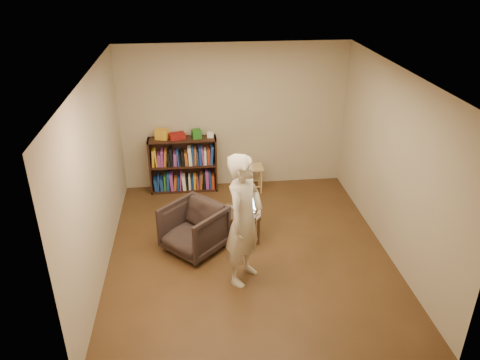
{
  "coord_description": "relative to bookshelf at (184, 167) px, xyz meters",
  "views": [
    {
      "loc": [
        -0.72,
        -5.61,
        3.97
      ],
      "look_at": [
        -0.09,
        0.35,
        1.0
      ],
      "focal_mm": 35.0,
      "sensor_mm": 36.0,
      "label": 1
    }
  ],
  "objects": [
    {
      "name": "wall_right",
      "position": [
        2.93,
        -2.09,
        0.86
      ],
      "size": [
        0.0,
        4.5,
        4.5
      ],
      "primitive_type": "plane",
      "rotation": [
        1.57,
        0.0,
        -1.57
      ],
      "color": "tan",
      "rests_on": "floor"
    },
    {
      "name": "wall_left",
      "position": [
        -1.07,
        -2.09,
        0.86
      ],
      "size": [
        0.0,
        4.5,
        4.5
      ],
      "primitive_type": "plane",
      "rotation": [
        1.57,
        0.0,
        1.57
      ],
      "color": "tan",
      "rests_on": "floor"
    },
    {
      "name": "laptop",
      "position": [
        0.94,
        -1.69,
        0.1
      ],
      "size": [
        0.41,
        0.45,
        0.27
      ],
      "rotation": [
        0.0,
        0.0,
        -1.16
      ],
      "color": "#ABABB0",
      "rests_on": "side_table"
    },
    {
      "name": "box_green",
      "position": [
        0.26,
        -0.01,
        0.64
      ],
      "size": [
        0.18,
        0.18,
        0.15
      ],
      "primitive_type": "cube",
      "rotation": [
        0.0,
        0.0,
        0.24
      ],
      "color": "#256D1D",
      "rests_on": "bookshelf"
    },
    {
      "name": "wall_back",
      "position": [
        0.93,
        0.16,
        0.86
      ],
      "size": [
        4.0,
        0.0,
        4.0
      ],
      "primitive_type": "plane",
      "rotation": [
        1.57,
        0.0,
        0.0
      ],
      "color": "tan",
      "rests_on": "floor"
    },
    {
      "name": "box_white",
      "position": [
        0.5,
        0.01,
        0.6
      ],
      "size": [
        0.12,
        0.12,
        0.09
      ],
      "primitive_type": "cube",
      "rotation": [
        0.0,
        0.0,
        -0.14
      ],
      "color": "white",
      "rests_on": "bookshelf"
    },
    {
      "name": "person",
      "position": [
        0.8,
        -2.68,
        0.46
      ],
      "size": [
        0.73,
        0.79,
        1.8
      ],
      "primitive_type": "imported",
      "rotation": [
        0.0,
        0.0,
        0.97
      ],
      "color": "beige",
      "rests_on": "floor"
    },
    {
      "name": "red_cloth",
      "position": [
        -0.08,
        0.0,
        0.61
      ],
      "size": [
        0.31,
        0.26,
        0.09
      ],
      "primitive_type": "cube",
      "rotation": [
        0.0,
        0.0,
        0.25
      ],
      "color": "maroon",
      "rests_on": "bookshelf"
    },
    {
      "name": "stool",
      "position": [
        1.24,
        -0.18,
        -0.05
      ],
      "size": [
        0.34,
        0.34,
        0.49
      ],
      "color": "tan",
      "rests_on": "floor"
    },
    {
      "name": "box_yellow",
      "position": [
        -0.34,
        0.01,
        0.65
      ],
      "size": [
        0.24,
        0.2,
        0.17
      ],
      "primitive_type": "cube",
      "rotation": [
        0.0,
        0.0,
        -0.25
      ],
      "color": "gold",
      "rests_on": "bookshelf"
    },
    {
      "name": "armchair",
      "position": [
        0.15,
        -1.95,
        -0.08
      ],
      "size": [
        1.09,
        1.09,
        0.71
      ],
      "primitive_type": "imported",
      "rotation": [
        0.0,
        0.0,
        -0.78
      ],
      "color": "#2D211E",
      "rests_on": "floor"
    },
    {
      "name": "bookshelf",
      "position": [
        0.0,
        0.0,
        0.0
      ],
      "size": [
        1.2,
        0.3,
        1.0
      ],
      "color": "black",
      "rests_on": "floor"
    },
    {
      "name": "ceiling",
      "position": [
        0.93,
        -2.09,
        2.16
      ],
      "size": [
        4.5,
        4.5,
        0.0
      ],
      "primitive_type": "plane",
      "color": "white",
      "rests_on": "wall_back"
    },
    {
      "name": "floor",
      "position": [
        0.93,
        -2.09,
        -0.44
      ],
      "size": [
        4.5,
        4.5,
        0.0
      ],
      "primitive_type": "plane",
      "color": "#412A15",
      "rests_on": "ground"
    },
    {
      "name": "side_table",
      "position": [
        0.89,
        -1.72,
        -0.04
      ],
      "size": [
        0.47,
        0.47,
        0.48
      ],
      "color": "black",
      "rests_on": "floor"
    }
  ]
}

